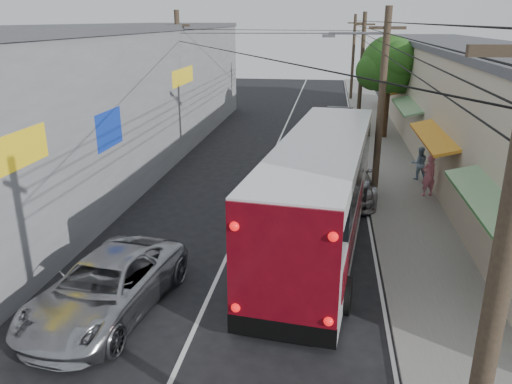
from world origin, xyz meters
The scene contains 12 objects.
sidewalk centered at (6.50, 20.00, 0.06)m, with size 3.00×80.00×0.12m, color slate.
building_right centered at (10.99, 22.00, 3.15)m, with size 7.09×40.00×6.25m.
building_left centered at (-8.50, 18.00, 3.65)m, with size 7.20×36.00×7.25m.
utility_poles centered at (3.13, 20.33, 4.13)m, with size 11.80×45.28×8.00m.
street_tree centered at (6.87, 26.02, 4.67)m, with size 4.40×4.00×6.60m.
coach_bus centered at (3.01, 9.11, 1.92)m, with size 4.14×13.09×3.71m.
jeepney centered at (-2.49, 3.51, 0.78)m, with size 2.58×5.60×1.56m, color #A8A9AF.
parked_suv centered at (3.80, 14.38, 0.93)m, with size 2.59×6.38×1.85m, color #A3A3AB.
parked_car_mid centered at (3.80, 21.55, 0.66)m, with size 1.55×3.86×1.31m, color #2A2A2F.
parked_car_far centered at (3.80, 27.71, 0.82)m, with size 1.74×4.99×1.65m, color black.
pedestrian_near centered at (7.60, 14.22, 1.04)m, with size 0.67×0.44×1.85m, color #D47085.
pedestrian_far centered at (7.60, 16.68, 0.92)m, with size 0.78×0.61×1.60m, color #82A0BD.
Camera 1 is at (3.15, -7.47, 7.50)m, focal length 35.00 mm.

